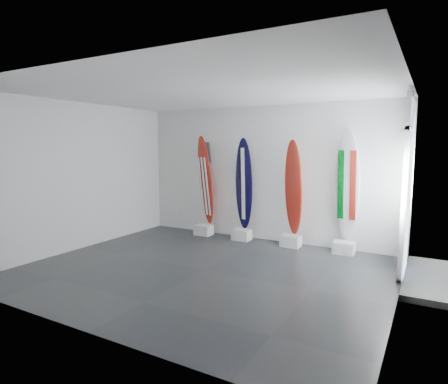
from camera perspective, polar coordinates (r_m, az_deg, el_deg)
The scene contains 16 objects.
floor at distance 6.58m, azimuth -2.93°, elevation -11.74°, with size 6.00×6.00×0.00m, color black.
ceiling at distance 6.30m, azimuth -3.11°, elevation 15.07°, with size 6.00×6.00×0.00m, color white.
wall_back at distance 8.48m, azimuth 6.06°, elevation 2.78°, with size 6.00×6.00×0.00m, color white.
wall_front at distance 4.38m, azimuth -20.78°, elevation -1.48°, with size 6.00×6.00×0.00m, color white.
wall_left at distance 8.26m, azimuth -20.90°, elevation 2.26°, with size 5.00×5.00×0.00m, color white.
wall_right at distance 5.32m, azimuth 25.47°, elevation -0.30°, with size 5.00×5.00×0.00m, color white.
display_block_usa at distance 9.05m, azimuth -3.12°, elevation -5.76°, with size 0.40×0.30×0.24m, color silver.
surfboard_usa at distance 8.95m, azimuth -2.82°, elevation 1.74°, with size 0.48×0.08×2.13m, color maroon.
display_block_navy at distance 8.56m, azimuth 2.69°, elevation -6.50°, with size 0.40×0.30×0.24m, color silver.
surfboard_navy at distance 8.46m, azimuth 3.04°, elevation 1.24°, with size 0.47×0.08×2.06m, color black.
display_block_swiss at distance 8.13m, azimuth 10.08°, elevation -7.33°, with size 0.40×0.30×0.24m, color silver.
surfboard_swiss at distance 8.02m, azimuth 10.49°, elevation 0.66°, with size 0.46×0.08×2.02m, color maroon.
display_block_italy at distance 7.85m, azimuth 17.71°, elevation -8.07°, with size 0.40×0.30×0.24m, color silver.
surfboard_italy at distance 7.73m, azimuth 18.19°, elevation 0.97°, with size 0.50×0.08×2.23m, color white.
wall_outlet at distance 9.83m, azimuth -7.34°, elevation -3.43°, with size 0.09×0.02×0.13m, color silver.
glass_door at distance 6.87m, azimuth 26.09°, elevation 0.52°, with size 0.12×1.16×2.85m, color white, non-canonical shape.
Camera 1 is at (3.34, -5.27, 2.11)m, focal length 30.14 mm.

